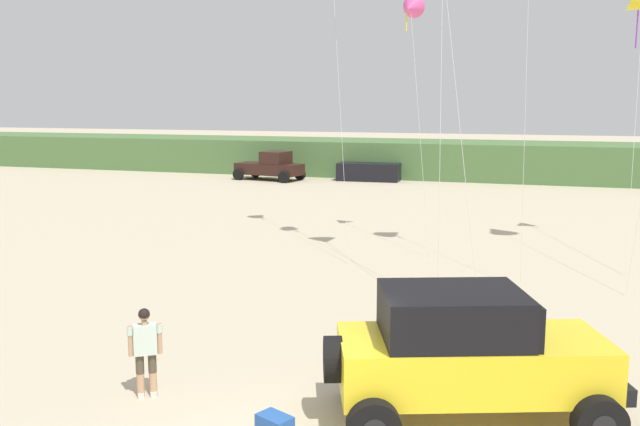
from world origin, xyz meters
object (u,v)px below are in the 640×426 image
(person_watching, at_px, (145,347))
(distant_sedan, at_px, (369,172))
(jeep, at_px, (468,352))
(kite_pink_ribbon, at_px, (411,8))
(distant_pickup, at_px, (271,166))

(person_watching, bearing_deg, distant_sedan, 97.67)
(jeep, height_order, kite_pink_ribbon, kite_pink_ribbon)
(distant_pickup, bearing_deg, jeep, -62.83)
(person_watching, relative_size, distant_sedan, 0.40)
(distant_sedan, bearing_deg, jeep, -75.83)
(jeep, relative_size, distant_sedan, 1.19)
(kite_pink_ribbon, bearing_deg, distant_pickup, 125.46)
(person_watching, xyz_separation_m, kite_pink_ribbon, (1.73, 15.51, 7.76))
(distant_pickup, xyz_separation_m, distant_sedan, (6.50, 1.68, -0.34))
(jeep, bearing_deg, distant_sedan, 106.73)
(distant_pickup, distance_m, kite_pink_ribbon, 23.70)
(distant_pickup, xyz_separation_m, kite_pink_ribbon, (12.99, -18.25, 7.75))
(jeep, height_order, distant_sedan, jeep)
(distant_pickup, relative_size, kite_pink_ribbon, 0.53)
(distant_sedan, bearing_deg, distant_pickup, -168.05)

